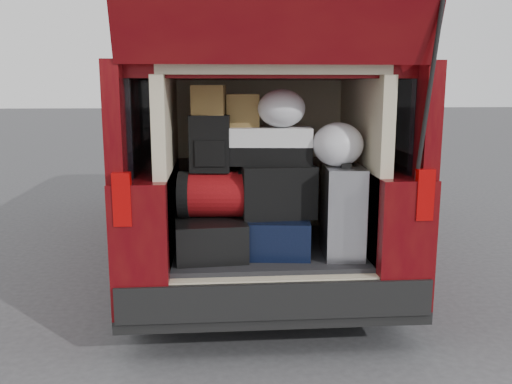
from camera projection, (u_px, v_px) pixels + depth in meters
ground at (270, 338)px, 3.58m from camera, size 80.00×80.00×0.00m
minivan at (251, 163)px, 5.22m from camera, size 1.90×5.35×2.77m
load_floor at (266, 284)px, 3.80m from camera, size 1.24×1.05×0.55m
black_hardshell at (209, 234)px, 3.58m from camera, size 0.49×0.65×0.24m
navy_hardshell at (274, 233)px, 3.63m from camera, size 0.51×0.60×0.24m
silver_roller at (343, 211)px, 3.50m from camera, size 0.27×0.41×0.58m
red_duffel at (214, 194)px, 3.54m from camera, size 0.47×0.33×0.30m
black_soft_case at (278, 191)px, 3.54m from camera, size 0.49×0.32×0.34m
backpack at (210, 144)px, 3.48m from camera, size 0.27×0.18×0.36m
twotone_duffel at (270, 146)px, 3.54m from camera, size 0.56×0.33×0.24m
grocery_sack_lower at (209, 100)px, 3.44m from camera, size 0.23×0.19×0.19m
grocery_sack_upper at (242, 111)px, 3.54m from camera, size 0.22×0.18×0.21m
plastic_bag_center at (281, 108)px, 3.46m from camera, size 0.34×0.32×0.25m
plastic_bag_right at (338, 145)px, 3.42m from camera, size 0.35×0.33×0.28m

